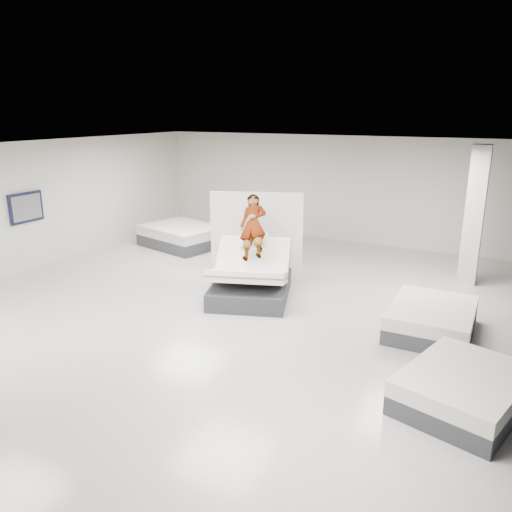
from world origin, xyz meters
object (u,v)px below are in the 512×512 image
(divider_panel, at_px, (257,234))
(wall_poster, at_px, (26,207))
(flat_bed_right_far, at_px, (431,319))
(flat_bed_right_near, at_px, (464,389))
(flat_bed_left_far, at_px, (182,236))
(column, at_px, (474,216))
(remote, at_px, (261,250))
(hero_bed, at_px, (251,279))
(person, at_px, (253,237))

(divider_panel, xyz_separation_m, wall_poster, (-5.22, -2.34, 0.58))
(flat_bed_right_far, bearing_deg, flat_bed_right_near, -71.07)
(flat_bed_left_far, bearing_deg, column, 2.71)
(remote, bearing_deg, column, 20.04)
(remote, height_order, column, column)
(hero_bed, distance_m, divider_panel, 1.77)
(divider_panel, distance_m, flat_bed_left_far, 3.51)
(divider_panel, distance_m, flat_bed_right_near, 6.51)
(flat_bed_right_near, relative_size, flat_bed_left_far, 0.83)
(flat_bed_right_near, bearing_deg, wall_poster, 171.77)
(wall_poster, bearing_deg, remote, 8.01)
(column, bearing_deg, remote, -140.69)
(hero_bed, distance_m, person, 0.92)
(person, height_order, flat_bed_left_far, person)
(divider_panel, height_order, flat_bed_right_far, divider_panel)
(flat_bed_right_far, distance_m, flat_bed_left_far, 8.13)
(divider_panel, bearing_deg, column, -5.15)
(person, xyz_separation_m, column, (4.16, 2.88, 0.32))
(hero_bed, relative_size, wall_poster, 2.65)
(flat_bed_left_far, bearing_deg, hero_bed, -36.15)
(flat_bed_right_near, relative_size, column, 0.67)
(divider_panel, relative_size, column, 0.70)
(flat_bed_right_near, distance_m, column, 5.69)
(hero_bed, height_order, remote, hero_bed)
(flat_bed_right_far, xyz_separation_m, column, (0.29, 3.24, 1.34))
(person, distance_m, flat_bed_right_far, 4.02)
(divider_panel, bearing_deg, remote, -83.96)
(flat_bed_right_near, bearing_deg, flat_bed_right_far, 108.93)
(flat_bed_right_near, distance_m, flat_bed_left_far, 9.83)
(hero_bed, bearing_deg, flat_bed_right_far, -0.89)
(hero_bed, xyz_separation_m, person, (-0.10, 0.30, 0.87))
(person, height_order, remote, person)
(hero_bed, bearing_deg, flat_bed_right_near, -27.10)
(remote, xyz_separation_m, flat_bed_right_far, (3.55, -0.10, -0.83))
(remote, distance_m, flat_bed_right_near, 5.00)
(hero_bed, relative_size, column, 0.79)
(flat_bed_left_far, xyz_separation_m, wall_poster, (-2.03, -3.63, 1.29))
(column, bearing_deg, wall_poster, -158.07)
(divider_panel, height_order, flat_bed_left_far, divider_panel)
(flat_bed_right_far, bearing_deg, hero_bed, 179.11)
(remote, relative_size, column, 0.04)
(flat_bed_left_far, height_order, column, column)
(remote, bearing_deg, hero_bed, 171.42)
(hero_bed, xyz_separation_m, flat_bed_right_near, (4.54, -2.32, -0.16))
(flat_bed_right_far, relative_size, wall_poster, 2.00)
(person, relative_size, remote, 11.68)
(flat_bed_right_far, distance_m, flat_bed_right_near, 2.40)
(wall_poster, bearing_deg, hero_bed, 7.91)
(flat_bed_left_far, relative_size, column, 0.81)
(person, height_order, flat_bed_right_far, person)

